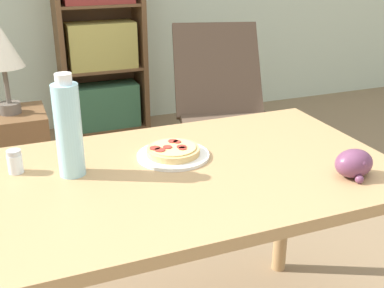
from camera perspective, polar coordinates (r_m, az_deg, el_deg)
dining_table at (r=1.45m, az=-2.98°, el=-6.86°), size 1.37×0.76×0.73m
pizza_on_plate at (r=1.50m, az=-2.26°, el=-1.02°), size 0.23×0.23×0.04m
grape_bunch at (r=1.44m, az=18.69°, el=-2.23°), size 0.12×0.10×0.08m
drink_bottle at (r=1.38m, az=-14.43°, el=1.76°), size 0.08×0.08×0.30m
salt_shaker at (r=1.48m, az=-20.25°, el=-1.97°), size 0.04×0.04×0.07m
lounge_chair_far at (r=3.08m, az=3.42°, el=2.31°), size 0.72×0.89×0.88m
bookshelf at (r=3.70m, az=-10.75°, el=11.76°), size 0.63×0.31×1.44m
side_table at (r=2.75m, az=-19.93°, el=-1.91°), size 0.34×0.34×0.54m
table_lamp at (r=2.58m, az=-21.69°, el=10.36°), size 0.21×0.21×0.46m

